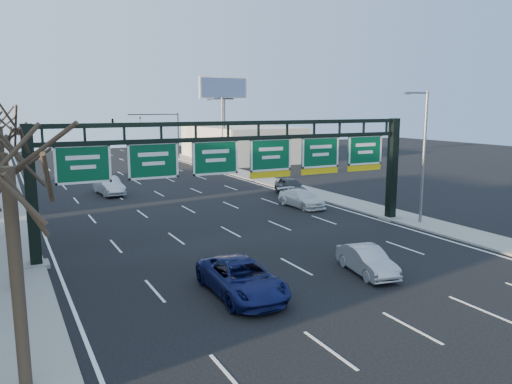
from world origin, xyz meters
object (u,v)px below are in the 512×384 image
car_silver_sedan (367,261)px  sign_gantry (246,164)px  car_blue_suv (242,278)px  car_white_wagon (301,199)px

car_silver_sedan → sign_gantry: bearing=115.2°
car_blue_suv → car_silver_sedan: 6.61m
car_silver_sedan → car_white_wagon: car_white_wagon is taller
car_white_wagon → sign_gantry: bearing=-145.2°
car_white_wagon → car_silver_sedan: bearing=-115.6°
car_blue_suv → car_white_wagon: size_ratio=1.16×
car_blue_suv → car_silver_sedan: car_blue_suv is taller
car_silver_sedan → car_white_wagon: size_ratio=0.85×
car_blue_suv → car_white_wagon: 19.51m
sign_gantry → car_silver_sedan: sign_gantry is taller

